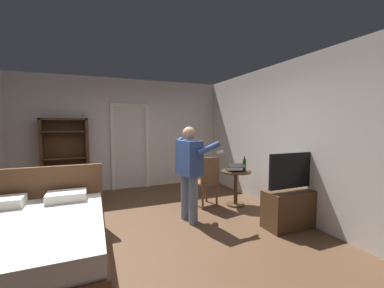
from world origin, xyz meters
TOP-DOWN VIEW (x-y plane):
  - ground_plane at (0.00, 0.00)m, footprint 6.06×6.06m
  - wall_back at (0.00, 2.82)m, footprint 5.11×0.12m
  - wall_right at (2.50, 0.00)m, footprint 0.12×5.75m
  - doorway_frame at (0.11, 2.74)m, footprint 0.93×0.08m
  - bed at (-1.48, -0.34)m, footprint 1.69×2.00m
  - bookshelf at (-1.32, 2.59)m, footprint 0.96×0.32m
  - tv_flatscreen at (2.14, -0.57)m, footprint 0.95×0.40m
  - side_table at (1.86, 0.63)m, footprint 0.60×0.60m
  - laptop at (1.82, 0.59)m, footprint 0.39×0.40m
  - bottle_on_table at (2.00, 0.55)m, footprint 0.06×0.06m
  - wooden_chair at (1.29, 0.77)m, footprint 0.49×0.49m
  - person_blue_shirt at (0.71, 0.25)m, footprint 0.68×0.64m
  - suitcase_dark at (-0.96, 1.62)m, footprint 0.62×0.42m

SIDE VIEW (x-z plane):
  - ground_plane at x=0.00m, z-range 0.00..0.00m
  - suitcase_dark at x=-0.96m, z-range 0.00..0.46m
  - bed at x=-1.48m, z-range -0.21..0.81m
  - tv_flatscreen at x=2.14m, z-range -0.23..0.96m
  - side_table at x=1.86m, z-range 0.12..0.82m
  - wooden_chair at x=1.29m, z-range 0.05..1.04m
  - laptop at x=1.82m, z-range 0.68..0.83m
  - bottle_on_table at x=2.00m, z-range 0.68..0.97m
  - person_blue_shirt at x=0.71m, z-range 0.13..1.71m
  - bookshelf at x=-1.32m, z-range 0.08..1.83m
  - doorway_frame at x=0.11m, z-range 0.16..2.29m
  - wall_back at x=0.00m, z-range 0.00..2.73m
  - wall_right at x=2.50m, z-range 0.00..2.73m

